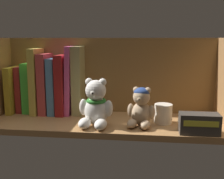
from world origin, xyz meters
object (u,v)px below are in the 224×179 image
book_8 (79,80)px  teddy_bear_larger (96,106)px  book_6 (64,84)px  book_2 (31,87)px  small_product_box (199,124)px  book_4 (47,83)px  book_7 (71,80)px  pillar_candle (163,113)px  teddy_bear_smaller (141,108)px  book_0 (16,89)px  book_5 (56,85)px  book_1 (23,89)px  book_3 (39,80)px

book_8 → teddy_bear_larger: 18.10cm
book_6 → book_8: size_ratio=0.88×
book_2 → small_product_box: size_ratio=1.62×
book_4 → book_7: bearing=-0.0°
book_4 → pillar_candle: bearing=-11.8°
small_product_box → teddy_bear_larger: bearing=173.1°
book_8 → book_7: bearing=180.0°
teddy_bear_larger → pillar_candle: 22.66cm
book_7 → teddy_bear_smaller: bearing=-26.5°
book_6 → book_8: book_8 is taller
book_0 → book_2: (5.97, -0.00, 0.72)cm
book_2 → book_5: 9.89cm
book_0 → book_5: size_ratio=0.83×
book_1 → pillar_candle: (52.64, -8.95, -5.42)cm
book_7 → book_8: 2.99cm
book_1 → book_5: bearing=0.0°
book_5 → teddy_bear_larger: bearing=-39.4°
book_2 → book_6: book_6 is taller
book_8 → teddy_bear_smaller: book_8 is taller
book_4 → teddy_bear_smaller: bearing=-20.2°
book_6 → teddy_bear_larger: (14.61, -14.64, -4.39)cm
book_7 → small_product_box: size_ratio=2.16×
book_5 → small_product_box: size_ratio=1.79×
teddy_bear_smaller → book_4: bearing=159.8°
book_4 → book_7: size_ratio=0.89×
book_1 → pillar_candle: book_1 is taller
teddy_bear_larger → book_1: bearing=154.7°
book_5 → teddy_bear_larger: 23.39cm
book_5 → book_7: size_ratio=0.83×
book_0 → book_2: bearing=-0.0°
teddy_bear_smaller → book_3: bearing=161.3°
book_0 → book_1: (2.70, -0.00, 0.02)cm
book_4 → book_2: bearing=-180.0°
book_4 → book_6: book_4 is taller
book_3 → teddy_bear_larger: bearing=-31.1°
book_5 → pillar_candle: (39.52, -8.95, -7.11)cm
book_2 → book_8: (18.82, -0.00, 3.11)cm
book_6 → book_2: bearing=180.0°
book_2 → teddy_bear_larger: (27.68, -14.64, -2.79)cm
book_3 → teddy_bear_smaller: book_3 is taller
teddy_bear_larger → book_2: bearing=152.1°
book_7 → book_8: same height
book_3 → book_5: (6.43, 0.00, -1.71)cm
book_1 → book_7: size_ratio=0.69×
book_2 → small_product_box: (59.27, -18.47, -6.30)cm
book_4 → book_5: 3.35cm
book_3 → book_6: (9.66, -0.00, -1.11)cm
book_2 → book_6: size_ratio=0.85×
book_1 → teddy_bear_smaller: bearing=-16.1°
book_0 → book_3: 9.99cm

